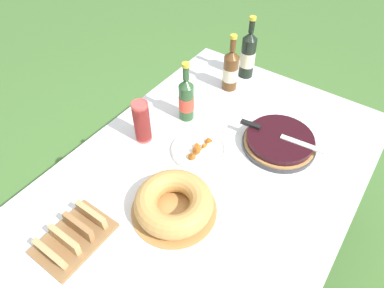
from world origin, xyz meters
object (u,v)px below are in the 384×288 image
(cup_stack, at_px, (142,122))
(snack_plate_left, at_px, (198,149))
(berry_tart, at_px, (279,142))
(cider_bottle_green, at_px, (186,99))
(cider_bottle_amber, at_px, (231,70))
(juice_bottle_red, at_px, (248,55))
(bread_board, at_px, (73,236))
(serving_knife, at_px, (274,133))
(bundt_cake, at_px, (174,203))

(cup_stack, distance_m, snack_plate_left, 0.27)
(berry_tart, distance_m, cider_bottle_green, 0.46)
(cup_stack, distance_m, cider_bottle_amber, 0.56)
(juice_bottle_red, relative_size, bread_board, 1.28)
(berry_tart, distance_m, snack_plate_left, 0.35)
(cider_bottle_green, height_order, juice_bottle_red, juice_bottle_red)
(cider_bottle_amber, bearing_deg, cup_stack, 167.91)
(cider_bottle_green, relative_size, snack_plate_left, 1.25)
(serving_knife, relative_size, cider_bottle_amber, 1.26)
(cup_stack, height_order, bread_board, cup_stack)
(cider_bottle_green, bearing_deg, juice_bottle_red, -7.33)
(serving_knife, relative_size, bundt_cake, 1.17)
(berry_tart, height_order, snack_plate_left, same)
(berry_tart, height_order, juice_bottle_red, juice_bottle_red)
(bundt_cake, relative_size, bread_board, 1.23)
(bundt_cake, height_order, cup_stack, cup_stack)
(cup_stack, height_order, cider_bottle_amber, cider_bottle_amber)
(bundt_cake, distance_m, cider_bottle_green, 0.53)
(cider_bottle_green, distance_m, snack_plate_left, 0.25)
(cup_stack, distance_m, cider_bottle_green, 0.24)
(berry_tart, xyz_separation_m, cider_bottle_green, (-0.08, 0.44, 0.08))
(juice_bottle_red, bearing_deg, bundt_cake, -167.18)
(cider_bottle_green, relative_size, bread_board, 1.15)
(berry_tart, height_order, cider_bottle_green, cider_bottle_green)
(snack_plate_left, xyz_separation_m, bread_board, (-0.60, 0.11, 0.01))
(bundt_cake, xyz_separation_m, snack_plate_left, (0.30, 0.10, -0.04))
(berry_tart, distance_m, cider_bottle_amber, 0.47)
(berry_tart, bearing_deg, snack_plate_left, 130.20)
(serving_knife, xyz_separation_m, cider_bottle_green, (-0.08, 0.41, 0.05))
(cider_bottle_green, xyz_separation_m, bread_board, (-0.75, -0.06, -0.09))
(cider_bottle_green, xyz_separation_m, snack_plate_left, (-0.15, -0.17, -0.10))
(berry_tart, distance_m, bundt_cake, 0.56)
(cider_bottle_green, distance_m, bread_board, 0.75)
(bundt_cake, distance_m, snack_plate_left, 0.32)
(bundt_cake, bearing_deg, cider_bottle_green, 30.86)
(bundt_cake, bearing_deg, berry_tart, -18.12)
(cup_stack, xyz_separation_m, cider_bottle_amber, (0.54, -0.12, 0.01))
(cider_bottle_green, xyz_separation_m, cider_bottle_amber, (0.32, -0.05, -0.00))
(bundt_cake, xyz_separation_m, cider_bottle_amber, (0.77, 0.22, 0.06))
(bundt_cake, xyz_separation_m, bread_board, (-0.30, 0.21, -0.02))
(cup_stack, relative_size, cider_bottle_amber, 0.68)
(serving_knife, distance_m, cider_bottle_green, 0.42)
(snack_plate_left, bearing_deg, cider_bottle_amber, 15.17)
(cider_bottle_green, bearing_deg, cup_stack, 162.47)
(bread_board, bearing_deg, serving_knife, -23.31)
(serving_knife, relative_size, snack_plate_left, 1.57)
(serving_knife, height_order, cider_bottle_amber, cider_bottle_amber)
(bread_board, bearing_deg, berry_tart, -24.92)
(cider_bottle_green, bearing_deg, cider_bottle_amber, -8.06)
(berry_tart, distance_m, cup_stack, 0.60)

